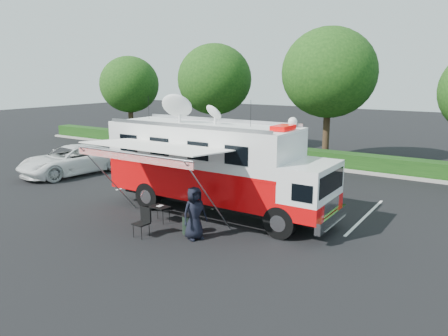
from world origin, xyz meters
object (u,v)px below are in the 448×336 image
Objects in this scene: command_truck at (216,166)px; folding_table at (160,207)px; trash_bin at (188,224)px; white_suv at (72,174)px.

command_truck is 2.94m from folding_table.
trash_bin is (0.55, -2.66, -1.70)m from command_truck.
command_truck is 1.66× the size of white_suv.
command_truck is at bearing 101.70° from trash_bin.
command_truck reaches higher than white_suv.
folding_table is at bearing -10.89° from white_suv.
folding_table is (-1.23, -2.22, -1.48)m from command_truck.
folding_table is (10.19, -3.64, 0.61)m from white_suv.
folding_table is at bearing 166.28° from trash_bin.
trash_bin is at bearing -10.03° from white_suv.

